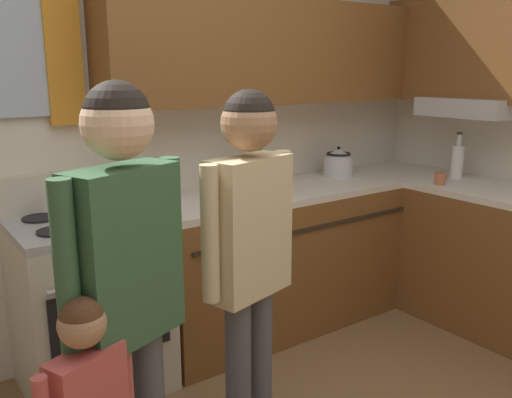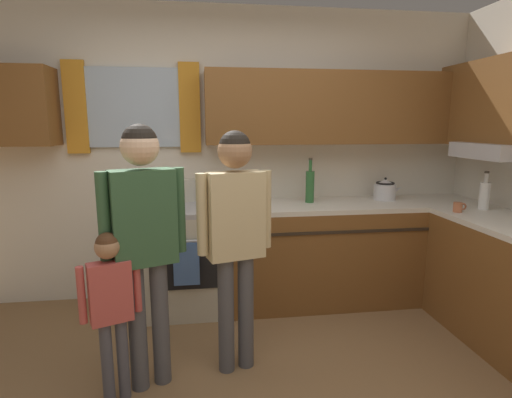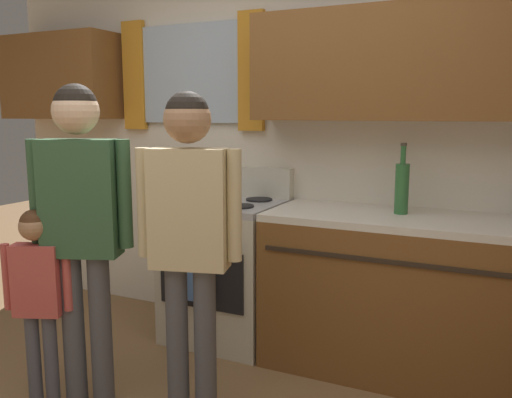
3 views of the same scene
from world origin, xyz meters
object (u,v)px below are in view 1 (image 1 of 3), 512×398
object	(u,v)px
cup_terracotta	(440,178)
bottle_milk_white	(457,161)
bottle_wine_green	(256,165)
stovetop_kettle	(338,162)
stove_oven	(90,301)
adult_in_plaid	(249,242)
adult_holding_child	(126,273)

from	to	relation	value
cup_terracotta	bottle_milk_white	bearing A→B (deg)	14.44
bottle_wine_green	stovetop_kettle	bearing A→B (deg)	2.49
bottle_milk_white	stovetop_kettle	size ratio (longest dim) A/B	1.14
stove_oven	bottle_wine_green	xyz separation A→B (m)	(1.08, 0.06, 0.58)
adult_in_plaid	bottle_wine_green	bearing A→B (deg)	53.21
bottle_wine_green	adult_holding_child	distance (m)	1.70
stovetop_kettle	adult_in_plaid	xyz separation A→B (m)	(-1.47, -1.04, -0.02)
cup_terracotta	adult_holding_child	size ratio (longest dim) A/B	0.07
stove_oven	bottle_milk_white	xyz separation A→B (m)	(2.41, -0.43, 0.55)
adult_holding_child	adult_in_plaid	xyz separation A→B (m)	(0.53, 0.10, -0.02)
adult_holding_child	adult_in_plaid	distance (m)	0.55
stove_oven	bottle_milk_white	world-z (taller)	bottle_milk_white
bottle_milk_white	stove_oven	bearing A→B (deg)	169.90
stovetop_kettle	bottle_milk_white	bearing A→B (deg)	-40.36
bottle_wine_green	cup_terracotta	bearing A→B (deg)	-27.67
bottle_wine_green	adult_in_plaid	xyz separation A→B (m)	(-0.75, -1.01, -0.08)
stove_oven	cup_terracotta	distance (m)	2.25
stove_oven	adult_in_plaid	world-z (taller)	adult_in_plaid
bottle_wine_green	adult_in_plaid	world-z (taller)	adult_in_plaid
stove_oven	bottle_wine_green	size ratio (longest dim) A/B	2.79
bottle_milk_white	bottle_wine_green	size ratio (longest dim) A/B	0.79
stovetop_kettle	adult_holding_child	size ratio (longest dim) A/B	0.17
adult_in_plaid	stovetop_kettle	bearing A→B (deg)	35.14
bottle_milk_white	cup_terracotta	bearing A→B (deg)	-165.56
bottle_milk_white	stovetop_kettle	distance (m)	0.80
bottle_wine_green	stovetop_kettle	world-z (taller)	bottle_wine_green
stove_oven	adult_holding_child	xyz separation A→B (m)	(-0.20, -1.05, 0.53)
bottle_wine_green	adult_in_plaid	size ratio (longest dim) A/B	0.25
bottle_wine_green	bottle_milk_white	bearing A→B (deg)	-20.05
cup_terracotta	stove_oven	bearing A→B (deg)	166.87
bottle_wine_green	cup_terracotta	xyz separation A→B (m)	(1.06, -0.55, -0.11)
cup_terracotta	adult_holding_child	bearing A→B (deg)	-166.73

